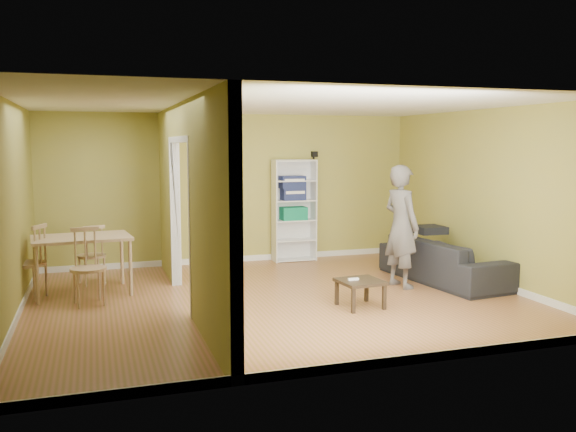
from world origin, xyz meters
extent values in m
plane|color=#A9664A|center=(0.00, 0.00, 0.00)|extent=(6.50, 6.50, 0.00)
plane|color=white|center=(0.00, 0.00, 2.60)|extent=(6.50, 6.50, 0.00)
plane|color=#9A9647|center=(0.00, 2.75, 1.30)|extent=(6.50, 0.00, 6.50)
plane|color=#9A9647|center=(0.00, -2.75, 1.30)|extent=(6.50, 0.00, 6.50)
plane|color=#9A9647|center=(-3.25, 0.00, 1.30)|extent=(0.00, 5.50, 5.50)
plane|color=#9A9647|center=(3.25, 0.00, 1.30)|extent=(0.00, 5.50, 5.50)
cube|color=black|center=(1.50, 2.69, 1.90)|extent=(0.10, 0.10, 0.10)
imported|color=black|center=(2.70, 0.26, 0.43)|extent=(2.34, 1.21, 0.86)
imported|color=slate|center=(1.91, 0.15, 1.05)|extent=(0.87, 0.75, 2.10)
cube|color=white|center=(0.70, 2.56, 0.90)|extent=(0.02, 0.33, 1.81)
cube|color=white|center=(1.44, 2.56, 0.90)|extent=(0.02, 0.33, 1.81)
cube|color=white|center=(1.07, 2.71, 0.90)|extent=(0.76, 0.02, 1.81)
cube|color=white|center=(1.07, 2.56, 0.02)|extent=(0.72, 0.33, 0.02)
cube|color=white|center=(1.07, 2.56, 0.37)|extent=(0.72, 0.33, 0.02)
cube|color=white|center=(1.07, 2.56, 0.73)|extent=(0.72, 0.33, 0.02)
cube|color=white|center=(1.07, 2.56, 1.08)|extent=(0.72, 0.33, 0.02)
cube|color=white|center=(1.07, 2.56, 1.43)|extent=(0.72, 0.33, 0.02)
cube|color=white|center=(1.07, 2.56, 1.79)|extent=(0.72, 0.33, 0.02)
cube|color=teal|center=(1.06, 2.56, 0.85)|extent=(0.45, 0.29, 0.23)
cube|color=#15224B|center=(1.05, 2.56, 1.20)|extent=(0.41, 0.27, 0.21)
cube|color=#324782|center=(1.03, 2.56, 1.42)|extent=(0.43, 0.28, 0.22)
cube|color=black|center=(0.88, -0.72, 0.33)|extent=(0.53, 0.53, 0.04)
cube|color=black|center=(0.66, -0.94, 0.16)|extent=(0.04, 0.04, 0.31)
cube|color=black|center=(1.10, -0.94, 0.16)|extent=(0.04, 0.04, 0.31)
cube|color=black|center=(0.66, -0.49, 0.16)|extent=(0.04, 0.04, 0.31)
cube|color=black|center=(1.10, -0.49, 0.16)|extent=(0.04, 0.04, 0.31)
cube|color=white|center=(0.79, -0.70, 0.37)|extent=(0.14, 0.04, 0.03)
cube|color=tan|center=(-2.51, 1.12, 0.79)|extent=(1.30, 0.87, 0.04)
cylinder|color=tan|center=(-3.11, 0.74, 0.39)|extent=(0.05, 0.05, 0.77)
cylinder|color=tan|center=(-1.92, 0.74, 0.39)|extent=(0.05, 0.05, 0.77)
cylinder|color=tan|center=(-3.11, 1.49, 0.39)|extent=(0.05, 0.05, 0.77)
cylinder|color=tan|center=(-1.92, 1.49, 0.39)|extent=(0.05, 0.05, 0.77)
camera|label=1|loc=(-2.33, -7.69, 2.08)|focal=38.00mm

